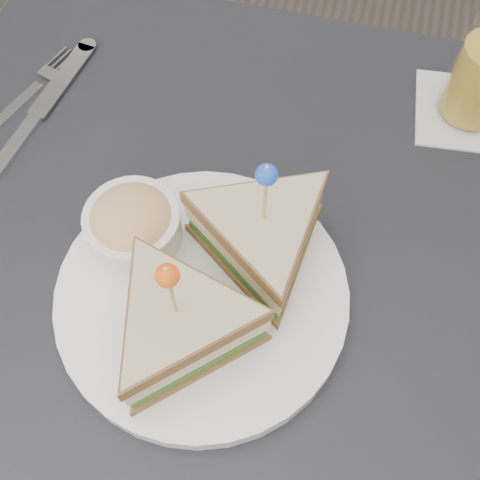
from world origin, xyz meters
The scene contains 5 objects.
ground_plane centered at (0.00, 0.00, 0.00)m, with size 3.50×3.50×0.00m, color #3F3833.
table centered at (0.00, 0.00, 0.67)m, with size 0.80×0.80×0.75m.
plate_meal centered at (-0.01, -0.04, 0.80)m, with size 0.35×0.35×0.17m.
cutlery_fork centered at (-0.30, 0.17, 0.75)m, with size 0.08×0.18×0.01m.
cutlery_knife centered at (-0.28, 0.15, 0.75)m, with size 0.05×0.24×0.01m.
Camera 1 is at (0.08, -0.27, 1.31)m, focal length 45.00 mm.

